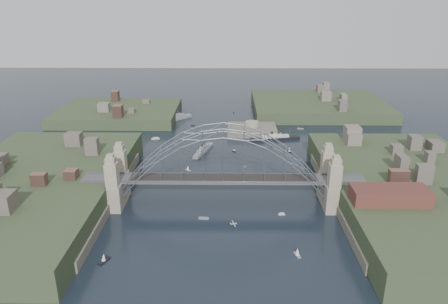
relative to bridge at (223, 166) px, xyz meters
The scene contains 27 objects.
ground 12.32m from the bridge, ahead, with size 500.00×500.00×0.00m, color black.
bridge is the anchor object (origin of this frame).
shore_west 58.25m from the bridge, behind, with size 50.50×90.00×12.00m.
shore_east 58.25m from the bridge, ahead, with size 50.50×90.00×12.00m.
headland_nw 110.41m from the bridge, 120.07° to the left, with size 60.00×45.00×9.00m, color #303D23.
headland_ne 121.38m from the bridge, 65.56° to the left, with size 70.00×55.00×9.50m, color #303D23.
fort_island 72.14m from the bridge, 80.27° to the left, with size 22.00×16.00×9.40m.
wharf_shed 46.23m from the bridge, 17.65° to the right, with size 20.00×8.00×4.00m, color #592D26.
finger_pier 49.40m from the bridge, 35.68° to the right, with size 4.00×22.00×1.40m, color #4C4C4F.
naval_cruiser_near 47.15m from the bridge, 100.94° to the left, with size 7.41×17.19×5.19m.
naval_cruiser_far 95.12m from the bridge, 105.38° to the left, with size 14.95×14.20×6.12m.
ocean_liner 64.99m from the bridge, 70.20° to the left, with size 21.75×7.14×5.30m.
aeroplane 22.43m from the bridge, 82.54° to the right, with size 1.81×3.22×0.47m.
small_boat_a 30.78m from the bridge, 117.12° to the left, with size 2.34×2.32×2.38m.
small_boat_b 32.13m from the bridge, 75.45° to the left, with size 1.22×1.64×0.45m.
small_boat_c 16.23m from the bridge, 120.00° to the right, with size 2.95×1.19×0.45m.
small_boat_d 53.33m from the bridge, 60.25° to the left, with size 1.70×2.23×2.38m.
small_boat_e 69.09m from the bridge, 116.64° to the left, with size 3.81×1.85×1.43m.
small_boat_f 47.25m from the bridge, 85.37° to the left, with size 1.66×1.72×1.43m.
small_boat_g 34.71m from the bridge, 55.93° to the right, with size 1.60×2.75×2.38m.
small_boat_h 83.33m from the bridge, 101.07° to the left, with size 1.91×0.66×0.45m.
small_boat_i 38.31m from the bridge, 24.34° to the left, with size 1.25×2.73×1.43m.
small_boat_j 42.65m from the bridge, 132.83° to the right, with size 2.46×3.60×2.38m.
small_boat_k 105.58m from the bridge, 87.75° to the left, with size 0.61×1.80×0.45m.
small_boat_l 49.49m from the bridge, 137.00° to the left, with size 1.70×2.77×0.45m.
small_boat_m 21.82m from the bridge, 21.91° to the right, with size 1.94×0.73×1.43m.
small_boat_n 84.97m from the bridge, 65.31° to the left, with size 3.14×1.81×0.45m.
Camera 1 is at (1.70, -115.79, 59.78)m, focal length 34.29 mm.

